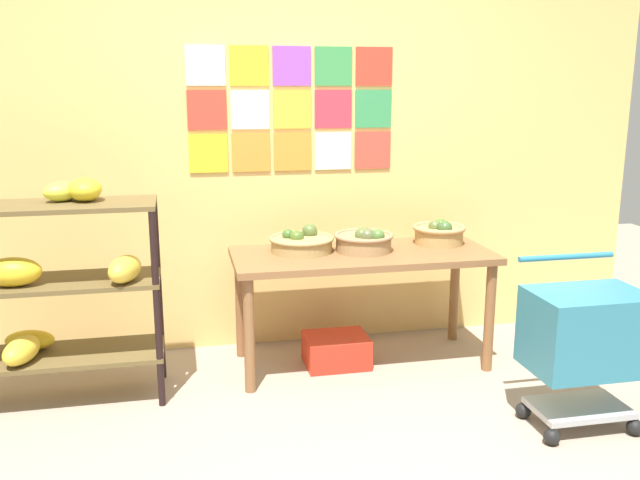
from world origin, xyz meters
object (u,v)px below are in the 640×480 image
Objects in this scene: fruit_basket_back_right at (364,241)px; produce_crate_under_table at (336,350)px; fruit_basket_back_left at (439,233)px; shopping_cart at (585,336)px; banana_shelf_unit at (47,276)px; display_table at (362,267)px; fruit_basket_right at (302,242)px.

fruit_basket_back_right is 0.69m from produce_crate_under_table.
fruit_basket_back_left is at bearing 9.25° from produce_crate_under_table.
fruit_basket_back_left reaches higher than shopping_cart.
banana_shelf_unit reaches higher than shopping_cart.
banana_shelf_unit is 1.74m from display_table.
display_table is 0.56m from fruit_basket_back_left.
display_table is 4.07× the size of produce_crate_under_table.
fruit_basket_right is at bearing -178.75° from fruit_basket_back_left.
fruit_basket_back_right is at bearing -169.56° from fruit_basket_back_left.
produce_crate_under_table is (-0.17, -0.02, -0.67)m from fruit_basket_back_right.
banana_shelf_unit is 1.41m from fruit_basket_right.
fruit_basket_back_right is at bearing 5.69° from produce_crate_under_table.
banana_shelf_unit is 0.79× the size of display_table.
banana_shelf_unit is 3.43× the size of fruit_basket_back_right.
fruit_basket_back_left is (0.52, 0.12, 0.16)m from display_table.
banana_shelf_unit is at bearing -174.79° from display_table.
fruit_basket_right is (-0.87, -0.02, -0.01)m from fruit_basket_back_left.
produce_crate_under_table is (0.19, -0.09, -0.66)m from fruit_basket_right.
display_table is at bearing -126.83° from fruit_basket_back_right.
display_table is 4.35× the size of fruit_basket_back_right.
banana_shelf_unit reaches higher than display_table.
banana_shelf_unit is 3.21× the size of produce_crate_under_table.
fruit_basket_back_right is 0.42× the size of shopping_cart.
shopping_cart is (2.58, -0.83, -0.22)m from banana_shelf_unit.
display_table is 0.54m from produce_crate_under_table.
display_table is 3.99× the size of fruit_basket_right.
banana_shelf_unit is at bearing -169.59° from fruit_basket_right.
produce_crate_under_table is at bearing -25.39° from fruit_basket_right.
shopping_cart is at bearing -49.42° from display_table.
fruit_basket_back_right reaches higher than fruit_basket_right.
banana_shelf_unit is 3.15× the size of fruit_basket_right.
fruit_basket_right reaches higher than produce_crate_under_table.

